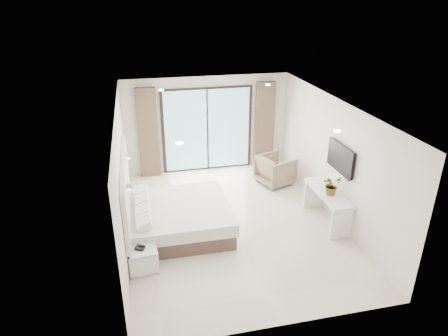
{
  "coord_description": "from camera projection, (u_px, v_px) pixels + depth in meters",
  "views": [
    {
      "loc": [
        -1.88,
        -7.48,
        4.81
      ],
      "look_at": [
        -0.12,
        0.4,
        1.19
      ],
      "focal_mm": 32.0,
      "sensor_mm": 36.0,
      "label": 1
    }
  ],
  "objects": [
    {
      "name": "plant",
      "position": [
        331.0,
        187.0,
        8.55
      ],
      "size": [
        0.49,
        0.52,
        0.34
      ],
      "primitive_type": "imported",
      "rotation": [
        0.0,
        0.0,
        0.28
      ],
      "color": "#33662D",
      "rests_on": "console_desk"
    },
    {
      "name": "armchair",
      "position": [
        276.0,
        169.0,
        10.66
      ],
      "size": [
        1.03,
        1.06,
        0.87
      ],
      "primitive_type": "imported",
      "rotation": [
        0.0,
        0.0,
        1.91
      ],
      "color": "#856B57",
      "rests_on": "ground"
    },
    {
      "name": "ground",
      "position": [
        233.0,
        223.0,
        9.0
      ],
      "size": [
        6.2,
        6.2,
        0.0
      ],
      "primitive_type": "plane",
      "color": "beige",
      "rests_on": "ground"
    },
    {
      "name": "bed",
      "position": [
        178.0,
        218.0,
        8.59
      ],
      "size": [
        2.16,
        2.05,
        0.74
      ],
      "color": "brown",
      "rests_on": "ground"
    },
    {
      "name": "console_desk",
      "position": [
        327.0,
        200.0,
        8.81
      ],
      "size": [
        0.48,
        1.53,
        0.77
      ],
      "color": "white",
      "rests_on": "ground"
    },
    {
      "name": "nightstand",
      "position": [
        144.0,
        260.0,
        7.39
      ],
      "size": [
        0.53,
        0.45,
        0.45
      ],
      "rotation": [
        0.0,
        0.0,
        0.09
      ],
      "color": "white",
      "rests_on": "ground"
    },
    {
      "name": "phone",
      "position": [
        140.0,
        248.0,
        7.31
      ],
      "size": [
        0.2,
        0.18,
        0.05
      ],
      "primitive_type": "cube",
      "rotation": [
        0.0,
        0.0,
        -0.44
      ],
      "color": "black",
      "rests_on": "nightstand"
    },
    {
      "name": "room_shell",
      "position": [
        217.0,
        147.0,
        8.97
      ],
      "size": [
        4.62,
        6.22,
        2.72
      ],
      "color": "silver",
      "rests_on": "ground"
    }
  ]
}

